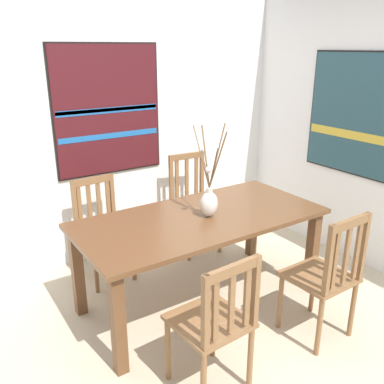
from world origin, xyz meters
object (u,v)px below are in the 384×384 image
object	(u,v)px
chair_1	(326,275)
dining_table	(201,228)
chair_3	(193,202)
painting_on_side_wall	(353,114)
painting_on_back_wall	(108,110)
chair_2	(215,322)
chair_0	(102,226)
centerpiece_vase	(209,200)

from	to	relation	value
chair_1	dining_table	bearing A→B (deg)	119.26
chair_3	painting_on_side_wall	world-z (taller)	painting_on_side_wall
painting_on_back_wall	painting_on_side_wall	size ratio (longest dim) A/B	1.06
chair_1	chair_2	distance (m)	0.95
chair_1	chair_2	world-z (taller)	chair_1
dining_table	chair_2	size ratio (longest dim) A/B	2.09
chair_3	painting_on_back_wall	size ratio (longest dim) A/B	0.83
chair_1	painting_on_side_wall	xyz separation A→B (m)	(1.19, 0.81, 0.91)
chair_0	painting_on_back_wall	distance (m)	1.07
chair_1	centerpiece_vase	bearing A→B (deg)	117.61
centerpiece_vase	painting_on_back_wall	world-z (taller)	painting_on_back_wall
chair_0	painting_on_back_wall	size ratio (longest dim) A/B	0.77
chair_0	painting_on_side_wall	size ratio (longest dim) A/B	0.81
chair_2	chair_3	distance (m)	1.93
centerpiece_vase	painting_on_side_wall	distance (m)	1.70
dining_table	chair_1	distance (m)	0.99
chair_3	painting_on_back_wall	distance (m)	1.23
chair_0	chair_3	size ratio (longest dim) A/B	0.92
chair_1	painting_on_side_wall	world-z (taller)	painting_on_side_wall
dining_table	chair_0	bearing A→B (deg)	121.31
chair_1	painting_on_back_wall	distance (m)	2.37
chair_0	chair_3	bearing A→B (deg)	1.29
dining_table	painting_on_back_wall	distance (m)	1.46
centerpiece_vase	chair_1	world-z (taller)	centerpiece_vase
painting_on_side_wall	painting_on_back_wall	bearing A→B (deg)	146.53
chair_3	chair_1	bearing A→B (deg)	-90.47
dining_table	painting_on_side_wall	size ratio (longest dim) A/B	1.73
dining_table	chair_3	distance (m)	0.99
chair_1	chair_0	bearing A→B (deg)	120.28
centerpiece_vase	chair_0	size ratio (longest dim) A/B	0.79
centerpiece_vase	painting_on_side_wall	size ratio (longest dim) A/B	0.64
centerpiece_vase	dining_table	bearing A→B (deg)	143.99
dining_table	painting_on_side_wall	xyz separation A→B (m)	(1.67, -0.04, 0.76)
centerpiece_vase	painting_on_back_wall	distance (m)	1.39
dining_table	chair_2	bearing A→B (deg)	-119.45
chair_1	chair_3	world-z (taller)	chair_3
chair_1	painting_on_back_wall	size ratio (longest dim) A/B	0.82
chair_0	chair_1	xyz separation A→B (m)	(0.98, -1.68, 0.01)
chair_0	chair_3	xyz separation A→B (m)	(0.99, 0.02, 0.02)
painting_on_side_wall	chair_3	bearing A→B (deg)	142.87
chair_1	painting_on_back_wall	bearing A→B (deg)	108.71
dining_table	chair_3	world-z (taller)	chair_3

